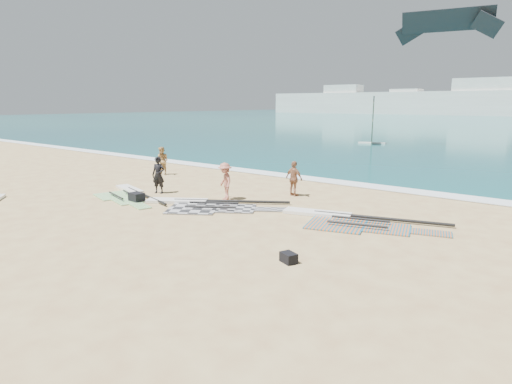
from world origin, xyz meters
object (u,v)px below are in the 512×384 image
Objects in this scene: beachgoer_mid at (225,181)px; rig_orange at (347,220)px; gear_bag_far at (289,258)px; beachgoer_left at (162,161)px; rig_green at (128,194)px; gear_bag_near at (137,197)px; rig_grey at (203,205)px; beachgoer_back at (294,179)px; person_wetsuit at (158,175)px.

rig_orange is at bearing 32.13° from beachgoer_mid.
gear_bag_far is 0.27× the size of beachgoer_left.
beachgoer_mid is (4.06, 2.07, 0.76)m from rig_green.
gear_bag_near is 0.39× the size of beachgoer_mid.
rig_orange is at bearing 27.83° from rig_green.
rig_grey and rig_orange have the same top height.
rig_grey is 0.96× the size of rig_orange.
rig_orange is 3.84× the size of beachgoer_back.
rig_grey is 3.57× the size of beachgoer_left.
gear_bag_far is at bearing -37.53° from beachgoer_left.
beachgoer_left is at bearing 139.94° from rig_green.
gear_bag_far is at bearing -58.89° from rig_grey.
rig_grey is 5.87m from rig_orange.
rig_green is (-4.10, -0.65, -0.00)m from rig_grey.
beachgoer_left is at bearing -168.30° from beachgoer_mid.
gear_bag_far is 0.26× the size of person_wetsuit.
person_wetsuit is 3.44m from beachgoer_mid.
rig_grey is at bearing 72.71° from beachgoer_back.
beachgoer_back is (-3.80, 2.39, 0.74)m from rig_orange.
beachgoer_left is (-3.20, 4.66, 0.77)m from rig_green.
person_wetsuit reaches higher than beachgoer_back.
person_wetsuit is (0.74, 1.17, 0.80)m from rig_green.
gear_bag_near is at bearing -89.75° from person_wetsuit.
gear_bag_far is (10.39, -2.44, 0.08)m from rig_green.
rig_green is at bearing 157.50° from gear_bag_near.
rig_grey is 3.50m from person_wetsuit.
beachgoer_back is (5.24, 3.37, -0.06)m from person_wetsuit.
rig_grey is at bearing -29.82° from person_wetsuit.
gear_bag_far is (6.29, -3.09, 0.08)m from rig_grey.
beachgoer_mid reaches higher than beachgoer_back.
beachgoer_back reaches higher than rig_green.
gear_bag_near is (-8.35, -2.74, 0.15)m from rig_orange.
beachgoer_mid is at bearing 45.31° from gear_bag_near.
beachgoer_mid is at bearing -29.59° from beachgoer_left.
rig_orange is (9.78, 2.15, 0.00)m from rig_green.
person_wetsuit is (-9.04, -0.98, 0.80)m from rig_orange.
beachgoer_back is at bearing 48.43° from gear_bag_near.
rig_grey is 1.61m from beachgoer_mid.
rig_orange is 3.71× the size of beachgoer_left.
person_wetsuit is at bearing 170.11° from rig_orange.
beachgoer_mid is (-0.04, 1.42, 0.75)m from rig_grey.
beachgoer_mid is (7.26, -2.59, -0.01)m from beachgoer_left.
beachgoer_left is 7.71m from beachgoer_mid.
beachgoer_mid is (3.32, 0.90, -0.05)m from person_wetsuit.
rig_orange is at bearing -17.93° from rig_grey.
beachgoer_left reaches higher than beachgoer_back.
gear_bag_near is 9.15m from gear_bag_far.
rig_grey is at bearing -56.87° from beachgoer_mid.
rig_grey is 7.00m from gear_bag_far.
person_wetsuit is at bearing 111.36° from gear_bag_near.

